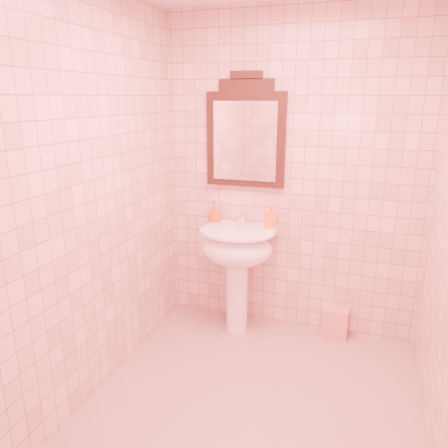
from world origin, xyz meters
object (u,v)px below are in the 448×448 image
(pedestal_sink, at_px, (237,255))
(soap_dispenser, at_px, (270,217))
(toothbrush_cup, at_px, (215,216))
(mirror, at_px, (246,135))
(towel, at_px, (335,322))

(pedestal_sink, distance_m, soap_dispenser, 0.40)
(toothbrush_cup, relative_size, soap_dispenser, 1.12)
(mirror, xyz_separation_m, soap_dispenser, (0.23, -0.05, -0.62))
(toothbrush_cup, bearing_deg, pedestal_sink, -34.08)
(mirror, relative_size, toothbrush_cup, 4.45)
(toothbrush_cup, height_order, soap_dispenser, toothbrush_cup)
(pedestal_sink, distance_m, towel, 0.96)
(towel, bearing_deg, mirror, 176.95)
(pedestal_sink, relative_size, soap_dispenser, 4.97)
(soap_dispenser, height_order, towel, soap_dispenser)
(toothbrush_cup, bearing_deg, mirror, 9.20)
(mirror, bearing_deg, toothbrush_cup, -170.80)
(soap_dispenser, xyz_separation_m, towel, (0.55, 0.01, -0.83))
(toothbrush_cup, xyz_separation_m, towel, (1.01, -0.00, -0.79))
(towel, bearing_deg, pedestal_sink, -168.34)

